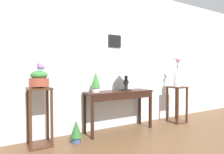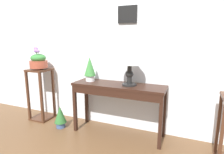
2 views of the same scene
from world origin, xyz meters
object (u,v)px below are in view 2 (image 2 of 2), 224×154
table_lamp (130,57)px  planter_bowl_wide_left (38,61)px  pedestal_stand_left (41,94)px  potted_plant_floor (60,116)px  potted_plant_on_console (90,68)px  console_table (118,92)px

table_lamp → planter_bowl_wide_left: size_ratio=1.48×
pedestal_stand_left → planter_bowl_wide_left: size_ratio=2.37×
table_lamp → potted_plant_floor: (-1.06, -0.17, -0.95)m
potted_plant_on_console → planter_bowl_wide_left: size_ratio=0.98×
potted_plant_on_console → pedestal_stand_left: potted_plant_on_console is taller
table_lamp → potted_plant_floor: table_lamp is taller
console_table → pedestal_stand_left: (-1.42, 0.01, -0.21)m
console_table → pedestal_stand_left: bearing=179.4°
pedestal_stand_left → planter_bowl_wide_left: 0.58m
pedestal_stand_left → potted_plant_floor: 0.59m
console_table → potted_plant_floor: console_table is taller
console_table → planter_bowl_wide_left: size_ratio=3.54×
planter_bowl_wide_left → potted_plant_floor: planter_bowl_wide_left is taller
pedestal_stand_left → planter_bowl_wide_left: (0.00, -0.00, 0.58)m
potted_plant_on_console → pedestal_stand_left: 1.08m
table_lamp → potted_plant_on_console: 0.66m
table_lamp → pedestal_stand_left: size_ratio=0.63×
console_table → planter_bowl_wide_left: (-1.42, 0.01, 0.37)m
table_lamp → potted_plant_on_console: bearing=177.6°
pedestal_stand_left → potted_plant_on_console: bearing=2.2°
console_table → potted_plant_on_console: size_ratio=3.62×
console_table → potted_plant_floor: (-0.90, -0.15, -0.46)m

